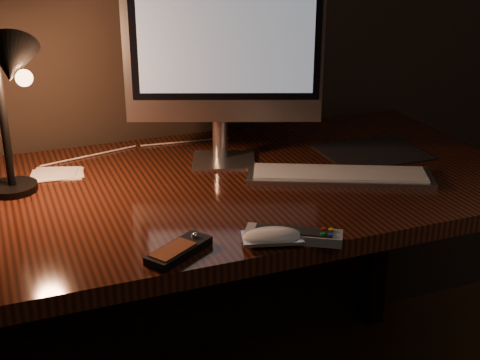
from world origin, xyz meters
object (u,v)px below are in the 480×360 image
object	(u,v)px
desk	(182,224)
keyboard	(339,175)
media_remote	(179,250)
desk_lamp	(12,86)
monitor	(223,45)
mouse	(272,238)
tv_remote	(294,235)

from	to	relation	value
desk	keyboard	bearing A→B (deg)	-24.06
desk	media_remote	distance (m)	0.42
desk	desk_lamp	xyz separation A→B (m)	(-0.36, 0.01, 0.38)
desk	monitor	world-z (taller)	monitor
keyboard	mouse	distance (m)	0.38
mouse	desk	bearing A→B (deg)	114.33
keyboard	mouse	bearing A→B (deg)	-113.94
tv_remote	desk_lamp	world-z (taller)	desk_lamp
monitor	desk_lamp	size ratio (longest dim) A/B	1.35
desk	media_remote	xyz separation A→B (m)	(-0.12, -0.38, 0.14)
desk	monitor	xyz separation A→B (m)	(0.13, 0.05, 0.43)
mouse	media_remote	xyz separation A→B (m)	(-0.18, 0.02, -0.00)
media_remote	desk_lamp	xyz separation A→B (m)	(-0.24, 0.40, 0.24)
keyboard	media_remote	bearing A→B (deg)	-129.05
keyboard	mouse	world-z (taller)	mouse
desk	monitor	size ratio (longest dim) A/B	3.19
desk	desk_lamp	world-z (taller)	desk_lamp
desk	mouse	xyz separation A→B (m)	(0.06, -0.41, 0.14)
mouse	desk_lamp	bearing A→B (deg)	150.76
monitor	desk_lamp	bearing A→B (deg)	-155.18
mouse	tv_remote	bearing A→B (deg)	15.73
desk_lamp	media_remote	bearing A→B (deg)	-71.58
tv_remote	desk_lamp	size ratio (longest dim) A/B	0.50
media_remote	mouse	bearing A→B (deg)	-40.44
media_remote	tv_remote	world-z (taller)	media_remote
monitor	mouse	bearing A→B (deg)	-77.65
desk	tv_remote	xyz separation A→B (m)	(0.11, -0.41, 0.14)
media_remote	monitor	bearing A→B (deg)	26.82
tv_remote	desk_lamp	distance (m)	0.67
keyboard	tv_remote	size ratio (longest dim) A/B	2.38
monitor	keyboard	size ratio (longest dim) A/B	1.14
mouse	tv_remote	world-z (taller)	tv_remote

